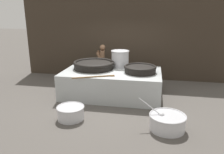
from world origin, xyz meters
TOP-DOWN VIEW (x-y plane):
  - ground_plane at (0.00, 0.00)m, footprint 60.00×60.00m
  - back_wall at (0.00, 2.24)m, footprint 8.50×0.24m
  - hearth_platform at (0.00, 0.00)m, footprint 3.19×1.92m
  - giant_wok_near at (-0.67, 0.20)m, footprint 1.41×1.41m
  - giant_wok_far at (0.92, -0.04)m, footprint 1.03×1.03m
  - stock_pot at (0.17, 0.63)m, footprint 0.65×0.65m
  - stirring_paddle at (-0.34, -0.83)m, footprint 1.19×0.60m
  - cook at (-0.62, 1.29)m, footprint 0.41×0.59m
  - prep_bowl_vegetables at (1.71, -2.02)m, footprint 1.13×0.87m
  - prep_bowl_meat at (-0.73, -1.94)m, footprint 0.72×0.72m

SIDE VIEW (x-z plane):
  - ground_plane at x=0.00m, z-range 0.00..0.00m
  - prep_bowl_meat at x=-0.73m, z-range 0.02..0.37m
  - prep_bowl_vegetables at x=1.71m, z-range -0.16..0.58m
  - hearth_platform at x=0.00m, z-range 0.00..0.84m
  - cook at x=-0.62m, z-range 0.06..1.58m
  - stirring_paddle at x=-0.34m, z-range 0.84..0.88m
  - giant_wok_far at x=0.92m, z-range 0.85..1.08m
  - giant_wok_near at x=-0.67m, z-range 0.85..1.11m
  - stock_pot at x=0.17m, z-range 0.85..1.44m
  - back_wall at x=0.00m, z-range 0.00..3.26m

